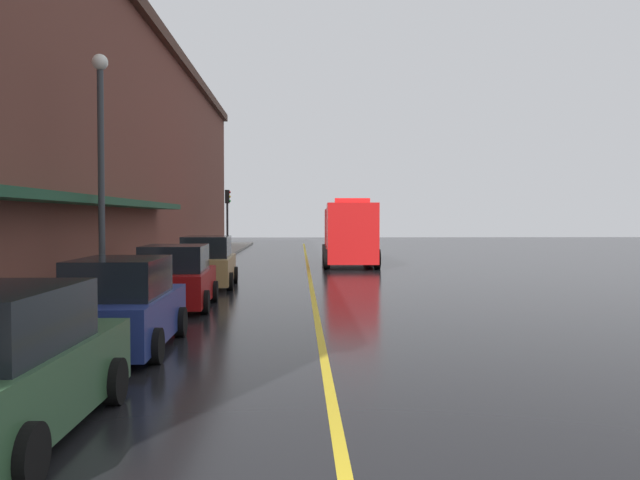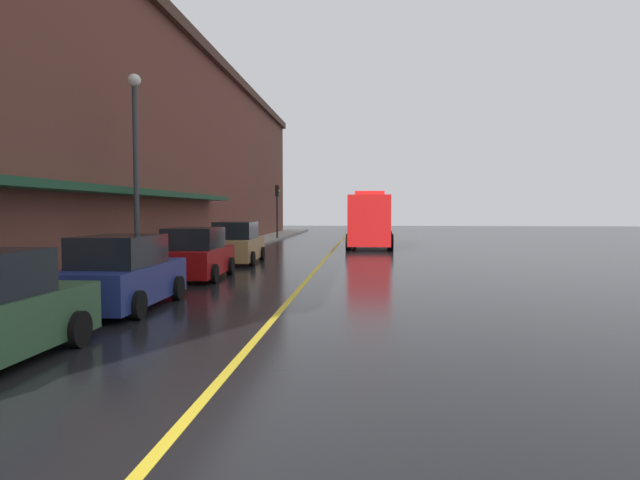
% 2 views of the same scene
% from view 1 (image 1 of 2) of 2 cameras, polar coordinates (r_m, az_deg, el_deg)
% --- Properties ---
extents(ground_plane, '(112.00, 112.00, 0.00)m').
position_cam_1_polar(ground_plane, '(30.20, -0.96, -2.94)').
color(ground_plane, black).
extents(sidewalk_left, '(2.40, 70.00, 0.15)m').
position_cam_1_polar(sidewalk_left, '(30.74, -12.61, -2.76)').
color(sidewalk_left, '#9E9B93').
rests_on(sidewalk_left, ground).
extents(lane_center_stripe, '(0.16, 70.00, 0.01)m').
position_cam_1_polar(lane_center_stripe, '(30.20, -0.96, -2.93)').
color(lane_center_stripe, gold).
rests_on(lane_center_stripe, ground).
extents(brick_building_left, '(9.19, 64.00, 12.07)m').
position_cam_1_polar(brick_building_left, '(31.27, -22.55, 8.17)').
color(brick_building_left, brown).
rests_on(brick_building_left, ground).
extents(parked_car_0, '(1.98, 4.59, 1.79)m').
position_cam_1_polar(parked_car_0, '(8.48, -26.01, -10.08)').
color(parked_car_0, '#2D5133').
rests_on(parked_car_0, ground).
extents(parked_car_1, '(2.04, 4.34, 1.79)m').
position_cam_1_polar(parked_car_1, '(13.34, -16.79, -5.61)').
color(parked_car_1, navy).
rests_on(parked_car_1, ground).
extents(parked_car_2, '(2.22, 4.20, 1.80)m').
position_cam_1_polar(parked_car_2, '(19.11, -12.40, -3.31)').
color(parked_car_2, maroon).
rests_on(parked_car_2, ground).
extents(parked_car_3, '(2.20, 4.59, 1.89)m').
position_cam_1_polar(parked_car_3, '(24.80, -9.76, -2.00)').
color(parked_car_3, '#A5844C').
rests_on(parked_car_3, ground).
extents(fire_truck, '(2.99, 9.17, 3.55)m').
position_cam_1_polar(fire_truck, '(36.02, 2.51, 0.54)').
color(fire_truck, red).
rests_on(fire_truck, ground).
extents(parking_meter_0, '(0.14, 0.18, 1.33)m').
position_cam_1_polar(parking_meter_0, '(25.82, -12.76, -1.46)').
color(parking_meter_0, '#4C4C51').
rests_on(parking_meter_0, sidewalk_left).
extents(parking_meter_1, '(0.14, 0.18, 1.33)m').
position_cam_1_polar(parking_meter_1, '(18.39, -17.29, -2.86)').
color(parking_meter_1, '#4C4C51').
rests_on(parking_meter_1, sidewalk_left).
extents(street_lamp_left, '(0.44, 0.44, 6.94)m').
position_cam_1_polar(street_lamp_left, '(19.33, -18.50, 7.28)').
color(street_lamp_left, '#33383D').
rests_on(street_lamp_left, sidewalk_left).
extents(traffic_light_near, '(0.38, 0.36, 4.30)m').
position_cam_1_polar(traffic_light_near, '(44.69, -8.04, 2.67)').
color(traffic_light_near, '#232326').
rests_on(traffic_light_near, sidewalk_left).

